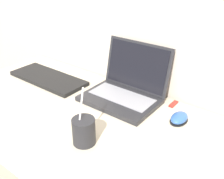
# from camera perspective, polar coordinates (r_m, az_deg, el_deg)

# --- Properties ---
(laptop) EXTENTS (0.33, 0.28, 0.24)m
(laptop) POSITION_cam_1_polar(r_m,az_deg,el_deg) (1.20, 3.08, 0.53)
(laptop) COLOR #232326
(laptop) RESTS_ON desk
(drink_cup) EXTENTS (0.08, 0.08, 0.21)m
(drink_cup) POSITION_cam_1_polar(r_m,az_deg,el_deg) (0.93, -6.16, -8.89)
(drink_cup) COLOR #232326
(drink_cup) RESTS_ON desk
(computer_mouse) EXTENTS (0.07, 0.10, 0.03)m
(computer_mouse) POSITION_cam_1_polar(r_m,az_deg,el_deg) (1.08, 14.41, -6.06)
(computer_mouse) COLOR black
(computer_mouse) RESTS_ON desk
(external_keyboard) EXTENTS (0.43, 0.17, 0.02)m
(external_keyboard) POSITION_cam_1_polar(r_m,az_deg,el_deg) (1.43, -13.73, 2.40)
(external_keyboard) COLOR black
(external_keyboard) RESTS_ON desk
(usb_stick) EXTENTS (0.02, 0.06, 0.01)m
(usb_stick) POSITION_cam_1_polar(r_m,az_deg,el_deg) (1.19, 13.23, -3.10)
(usb_stick) COLOR #B2261E
(usb_stick) RESTS_ON desk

